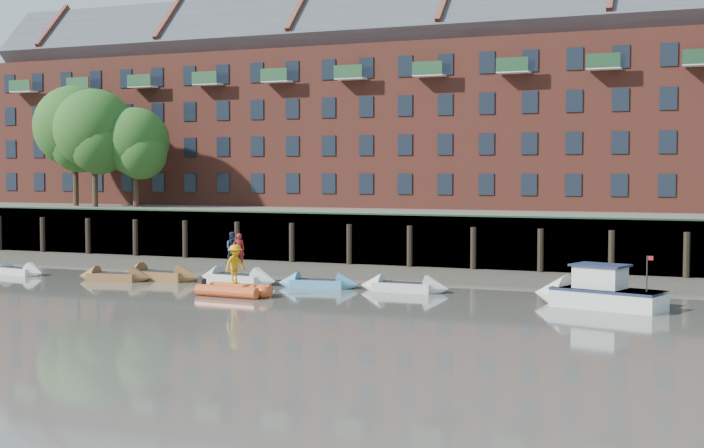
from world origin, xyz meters
The scene contains 18 objects.
ground centered at (0.00, 0.00, 0.00)m, with size 220.00×220.00×0.00m, color #5D5850.
foreshore centered at (0.00, 18.00, 0.00)m, with size 110.00×8.00×0.50m, color #3D382F.
mud_band centered at (0.00, 14.60, 0.00)m, with size 110.00×1.60×0.10m, color #4C4336.
river_wall centered at (0.00, 22.38, 1.59)m, with size 110.00×1.23×3.30m.
bank_terrace centered at (0.00, 36.00, 1.60)m, with size 110.00×28.00×3.20m, color #5E594D.
apartment_terrace centered at (0.00, 36.99, 12.82)m, with size 80.60×15.56×20.98m.
tree_cluster centered at (-25.62, 27.35, 9.00)m, with size 11.76×7.74×9.40m.
rowboat_0 centered at (-17.44, 9.61, 0.20)m, with size 4.09×1.75×1.15m.
rowboat_1 centered at (-10.39, 9.12, 0.22)m, with size 4.36×1.79×1.23m.
rowboat_2 centered at (-8.26, 10.31, 0.25)m, with size 4.95×1.47×1.43m.
rowboat_3 centered at (-3.67, 10.66, 0.25)m, with size 5.01×2.05×1.41m.
rowboat_4 centered at (1.07, 10.55, 0.22)m, with size 4.39×1.85×1.23m.
rowboat_5 centered at (5.62, 10.75, 0.24)m, with size 4.59×1.37×1.33m.
rib_tender centered at (-1.11, 6.04, 0.28)m, with size 3.72×2.00×0.63m.
motor_launch centered at (14.80, 8.90, 0.62)m, with size 6.18×3.46×2.43m.
person_rower_a centered at (-3.56, 10.61, 1.81)m, with size 0.62×0.41×1.71m, color maroon.
person_rower_b centered at (-4.11, 10.95, 1.83)m, with size 0.85×0.66×1.75m, color #19233F.
person_rib_crew centered at (-1.14, 6.00, 1.52)m, with size 1.20×0.69×1.86m, color orange.
Camera 1 is at (21.90, -34.30, 5.94)m, focal length 50.00 mm.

